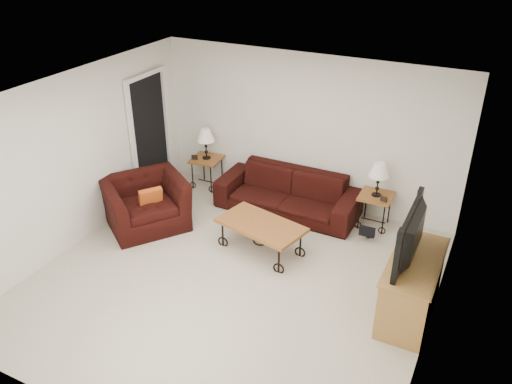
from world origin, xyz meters
TOP-DOWN VIEW (x-y plane):
  - ground at (0.00, 0.00)m, footprint 5.00×5.00m
  - wall_back at (0.00, 2.50)m, footprint 5.00×0.02m
  - wall_front at (0.00, -2.50)m, footprint 5.00×0.02m
  - wall_left at (-2.50, 0.00)m, footprint 0.02×5.00m
  - wall_right at (2.50, 0.00)m, footprint 0.02×5.00m
  - ceiling at (0.00, 0.00)m, footprint 5.00×5.00m
  - doorway at (-2.47, 1.65)m, footprint 0.08×0.94m
  - sofa at (-0.08, 2.02)m, footprint 2.30×0.90m
  - side_table_left at (-1.72, 2.20)m, footprint 0.55×0.55m
  - side_table_right at (1.30, 2.20)m, footprint 0.51×0.51m
  - lamp_left at (-1.72, 2.20)m, footprint 0.34×0.34m
  - lamp_right at (1.30, 2.20)m, footprint 0.31×0.31m
  - photo_frame_left at (-1.87, 2.05)m, footprint 0.11×0.04m
  - photo_frame_right at (1.45, 2.05)m, footprint 0.11×0.03m
  - coffee_table at (0.03, 0.79)m, footprint 1.34×0.92m
  - armchair at (-1.88, 0.64)m, footprint 1.54×1.58m
  - throw_pillow at (-1.72, 0.59)m, footprint 0.28×0.34m
  - tv_stand at (2.23, 0.40)m, footprint 0.54×1.29m
  - television at (2.21, 0.40)m, footprint 0.15×1.16m
  - backpack at (1.34, 1.81)m, footprint 0.42×0.36m

SIDE VIEW (x-z plane):
  - ground at x=0.00m, z-range 0.00..0.00m
  - coffee_table at x=0.03m, z-range 0.00..0.46m
  - backpack at x=1.34m, z-range 0.00..0.46m
  - side_table_right at x=1.30m, z-range 0.00..0.54m
  - side_table_left at x=-1.72m, z-range 0.00..0.55m
  - sofa at x=-0.08m, z-range 0.00..0.67m
  - tv_stand at x=2.23m, z-range 0.00..0.77m
  - armchair at x=-1.88m, z-range 0.00..0.77m
  - throw_pillow at x=-1.72m, z-range 0.34..0.70m
  - photo_frame_right at x=1.45m, z-range 0.54..0.63m
  - photo_frame_left at x=-1.87m, z-range 0.55..0.64m
  - lamp_right at x=1.30m, z-range 0.54..1.08m
  - lamp_left at x=-1.72m, z-range 0.55..1.09m
  - doorway at x=-2.47m, z-range 0.00..2.04m
  - television at x=2.21m, z-range 0.77..1.44m
  - wall_back at x=0.00m, z-range 0.00..2.50m
  - wall_front at x=0.00m, z-range 0.00..2.50m
  - wall_left at x=-2.50m, z-range 0.00..2.50m
  - wall_right at x=2.50m, z-range 0.00..2.50m
  - ceiling at x=0.00m, z-range 2.50..2.50m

